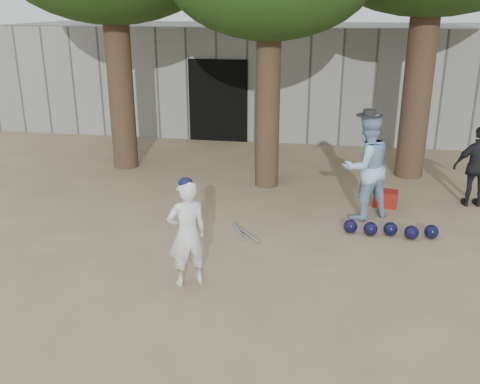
% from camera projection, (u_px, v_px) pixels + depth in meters
% --- Properties ---
extents(ground, '(70.00, 70.00, 0.00)m').
position_uv_depth(ground, '(185.00, 278.00, 7.38)').
color(ground, '#937C5E').
rests_on(ground, ground).
extents(boy_player, '(0.64, 0.58, 1.47)m').
position_uv_depth(boy_player, '(187.00, 233.00, 7.00)').
color(boy_player, silver).
rests_on(boy_player, ground).
extents(spectator_blue, '(1.13, 1.07, 1.85)m').
position_uv_depth(spectator_blue, '(365.00, 167.00, 9.20)').
color(spectator_blue, '#8FB7DE').
rests_on(spectator_blue, ground).
extents(spectator_dark, '(0.92, 0.46, 1.51)m').
position_uv_depth(spectator_dark, '(478.00, 167.00, 9.79)').
color(spectator_dark, black).
rests_on(spectator_dark, ground).
extents(red_bag, '(0.47, 0.39, 0.30)m').
position_uv_depth(red_bag, '(386.00, 198.00, 9.96)').
color(red_bag, maroon).
rests_on(red_bag, ground).
extents(back_building, '(16.00, 5.24, 3.00)m').
position_uv_depth(back_building, '(273.00, 75.00, 16.48)').
color(back_building, gray).
rests_on(back_building, ground).
extents(helmet_row, '(1.51, 0.32, 0.23)m').
position_uv_depth(helmet_row, '(391.00, 230.00, 8.67)').
color(helmet_row, black).
rests_on(helmet_row, ground).
extents(bat_pile, '(0.60, 0.76, 0.06)m').
position_uv_depth(bat_pile, '(243.00, 232.00, 8.78)').
color(bat_pile, silver).
rests_on(bat_pile, ground).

